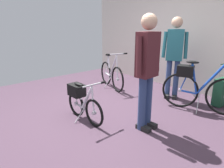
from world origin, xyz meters
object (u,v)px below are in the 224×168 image
folding_bike_foreground (82,100)px  display_bike_right (111,74)px  visitor_near_wall (147,66)px  rolling_suitcase (222,92)px  visitor_browsing (174,53)px  display_bike_left (206,85)px

folding_bike_foreground → display_bike_right: size_ratio=0.77×
visitor_near_wall → rolling_suitcase: (0.40, 1.79, -0.68)m
folding_bike_foreground → visitor_near_wall: 1.21m
visitor_near_wall → visitor_browsing: (-0.50, 1.48, -0.00)m
display_bike_right → visitor_browsing: (1.35, 0.55, 0.62)m
visitor_browsing → rolling_suitcase: size_ratio=2.02×
folding_bike_foreground → visitor_near_wall: (0.87, 0.57, 0.62)m
display_bike_left → rolling_suitcase: (0.09, 0.52, -0.21)m
folding_bike_foreground → display_bike_right: 1.79m
visitor_near_wall → display_bike_right: bearing=153.4°
display_bike_left → visitor_near_wall: size_ratio=0.80×
display_bike_right → rolling_suitcase: bearing=21.0°
folding_bike_foreground → display_bike_left: display_bike_left is taller
folding_bike_foreground → visitor_near_wall: visitor_near_wall is taller
display_bike_left → display_bike_right: bearing=-170.9°
visitor_browsing → visitor_near_wall: bearing=-71.3°
visitor_near_wall → rolling_suitcase: size_ratio=2.03×
display_bike_right → visitor_browsing: 1.58m
display_bike_right → display_bike_left: bearing=9.1°
folding_bike_foreground → display_bike_right: (-0.98, 1.49, -0.00)m
visitor_near_wall → visitor_browsing: bearing=108.7°
folding_bike_foreground → display_bike_right: bearing=123.2°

